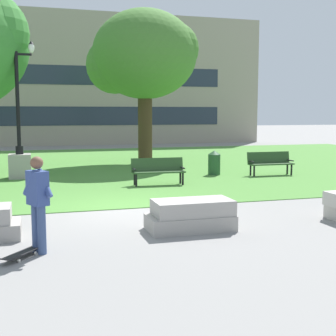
{
  "coord_description": "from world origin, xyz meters",
  "views": [
    {
      "loc": [
        -2.16,
        -11.59,
        2.46
      ],
      "look_at": [
        0.79,
        -1.4,
        1.2
      ],
      "focal_mm": 50.0,
      "sensor_mm": 36.0,
      "label": 1
    }
  ],
  "objects_px": {
    "park_bench_far_left": "(270,162)",
    "trash_bin": "(214,162)",
    "skateboard": "(22,253)",
    "park_bench_near_left": "(158,169)",
    "concrete_block_left": "(191,216)",
    "person_skateboarder": "(38,199)",
    "lamp_post_right": "(19,151)"
  },
  "relations": [
    {
      "from": "person_skateboarder",
      "to": "park_bench_far_left",
      "type": "height_order",
      "value": "person_skateboarder"
    },
    {
      "from": "person_skateboarder",
      "to": "trash_bin",
      "type": "relative_size",
      "value": 1.78
    },
    {
      "from": "park_bench_far_left",
      "to": "skateboard",
      "type": "bearing_deg",
      "value": -137.88
    },
    {
      "from": "trash_bin",
      "to": "park_bench_far_left",
      "type": "bearing_deg",
      "value": -18.43
    },
    {
      "from": "person_skateboarder",
      "to": "skateboard",
      "type": "xyz_separation_m",
      "value": [
        -0.29,
        -0.22,
        -0.88
      ]
    },
    {
      "from": "skateboard",
      "to": "park_bench_near_left",
      "type": "xyz_separation_m",
      "value": [
        4.3,
        7.11,
        0.45
      ]
    },
    {
      "from": "park_bench_far_left",
      "to": "trash_bin",
      "type": "relative_size",
      "value": 1.88
    },
    {
      "from": "park_bench_far_left",
      "to": "trash_bin",
      "type": "bearing_deg",
      "value": 161.57
    },
    {
      "from": "park_bench_near_left",
      "to": "lamp_post_right",
      "type": "bearing_deg",
      "value": 146.83
    },
    {
      "from": "skateboard",
      "to": "park_bench_far_left",
      "type": "relative_size",
      "value": 0.52
    },
    {
      "from": "concrete_block_left",
      "to": "person_skateboarder",
      "type": "relative_size",
      "value": 1.05
    },
    {
      "from": "park_bench_far_left",
      "to": "trash_bin",
      "type": "xyz_separation_m",
      "value": [
        -2.07,
        0.69,
        -0.04
      ]
    },
    {
      "from": "park_bench_near_left",
      "to": "park_bench_far_left",
      "type": "relative_size",
      "value": 1.01
    },
    {
      "from": "concrete_block_left",
      "to": "park_bench_far_left",
      "type": "height_order",
      "value": "park_bench_far_left"
    },
    {
      "from": "lamp_post_right",
      "to": "trash_bin",
      "type": "xyz_separation_m",
      "value": [
        7.34,
        -1.12,
        -0.54
      ]
    },
    {
      "from": "lamp_post_right",
      "to": "park_bench_near_left",
      "type": "bearing_deg",
      "value": -33.17
    },
    {
      "from": "skateboard",
      "to": "park_bench_near_left",
      "type": "distance_m",
      "value": 8.32
    },
    {
      "from": "skateboard",
      "to": "park_bench_far_left",
      "type": "bearing_deg",
      "value": 42.12
    },
    {
      "from": "concrete_block_left",
      "to": "lamp_post_right",
      "type": "xyz_separation_m",
      "value": [
        -3.64,
        9.07,
        0.74
      ]
    },
    {
      "from": "skateboard",
      "to": "park_bench_far_left",
      "type": "distance_m",
      "value": 12.35
    },
    {
      "from": "park_bench_near_left",
      "to": "skateboard",
      "type": "bearing_deg",
      "value": -121.13
    },
    {
      "from": "person_skateboarder",
      "to": "park_bench_far_left",
      "type": "relative_size",
      "value": 0.95
    },
    {
      "from": "concrete_block_left",
      "to": "park_bench_far_left",
      "type": "relative_size",
      "value": 1.0
    },
    {
      "from": "skateboard",
      "to": "trash_bin",
      "type": "xyz_separation_m",
      "value": [
        7.08,
        8.97,
        0.42
      ]
    },
    {
      "from": "concrete_block_left",
      "to": "trash_bin",
      "type": "height_order",
      "value": "trash_bin"
    },
    {
      "from": "lamp_post_right",
      "to": "trash_bin",
      "type": "relative_size",
      "value": 5.26
    },
    {
      "from": "park_bench_near_left",
      "to": "park_bench_far_left",
      "type": "distance_m",
      "value": 5.0
    },
    {
      "from": "park_bench_near_left",
      "to": "lamp_post_right",
      "type": "distance_m",
      "value": 5.46
    },
    {
      "from": "concrete_block_left",
      "to": "trash_bin",
      "type": "bearing_deg",
      "value": 65.09
    },
    {
      "from": "park_bench_far_left",
      "to": "lamp_post_right",
      "type": "bearing_deg",
      "value": 169.12
    },
    {
      "from": "park_bench_near_left",
      "to": "concrete_block_left",
      "type": "bearing_deg",
      "value": -98.45
    },
    {
      "from": "person_skateboarder",
      "to": "park_bench_far_left",
      "type": "distance_m",
      "value": 11.99
    }
  ]
}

